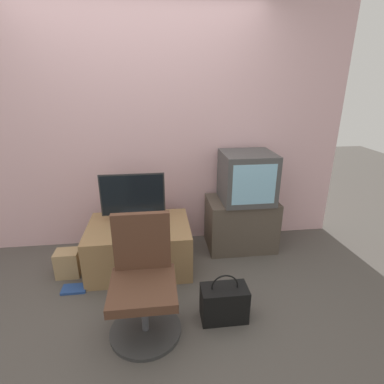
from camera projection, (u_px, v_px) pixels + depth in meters
name	position (u px, v px, depth m)	size (l,w,h in m)	color
ground_plane	(145.00, 321.00, 2.34)	(12.00, 12.00, 0.00)	#4C4742
wall_back	(141.00, 128.00, 3.12)	(4.40, 0.05, 2.60)	beige
desk	(140.00, 246.00, 2.96)	(0.98, 0.70, 0.46)	#937047
side_stand	(241.00, 223.00, 3.32)	(0.73, 0.49, 0.56)	#4C4238
main_monitor	(133.00, 198.00, 2.88)	(0.62, 0.21, 0.49)	#2D2D2D
keyboard	(136.00, 232.00, 2.74)	(0.34, 0.11, 0.01)	white
mouse	(163.00, 229.00, 2.79)	(0.07, 0.03, 0.03)	silver
crt_tv	(247.00, 177.00, 3.11)	(0.53, 0.50, 0.52)	#474747
office_chair	(143.00, 286.00, 2.16)	(0.53, 0.53, 0.88)	#333333
cardboard_box_lower	(68.00, 263.00, 2.85)	(0.22, 0.17, 0.26)	#A3845B
handbag	(224.00, 303.00, 2.32)	(0.36, 0.20, 0.40)	black
book	(74.00, 289.00, 2.68)	(0.21, 0.13, 0.02)	navy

